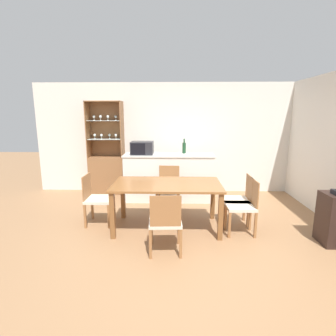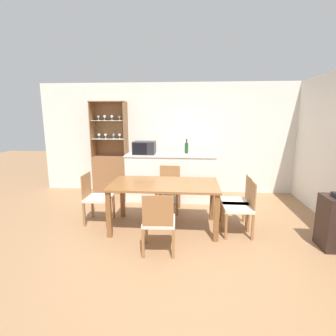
{
  "view_description": "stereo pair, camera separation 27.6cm",
  "coord_description": "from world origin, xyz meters",
  "px_view_note": "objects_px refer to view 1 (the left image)",
  "views": [
    {
      "loc": [
        -0.12,
        -3.58,
        1.85
      ],
      "look_at": [
        -0.24,
        1.2,
        0.86
      ],
      "focal_mm": 28.0,
      "sensor_mm": 36.0,
      "label": 1
    },
    {
      "loc": [
        0.16,
        -3.56,
        1.85
      ],
      "look_at": [
        -0.24,
        1.2,
        0.86
      ],
      "focal_mm": 28.0,
      "sensor_mm": 36.0,
      "label": 2
    }
  ],
  "objects_px": {
    "dining_chair_head_far": "(168,188)",
    "dining_chair_head_near": "(165,222)",
    "display_cabinet": "(107,168)",
    "wine_bottle": "(184,148)",
    "dining_chair_side_right_far": "(239,200)",
    "dining_table": "(167,189)",
    "dining_chair_side_left_far": "(97,199)",
    "dining_chair_side_right_near": "(243,206)",
    "microwave": "(142,148)"
  },
  "relations": [
    {
      "from": "dining_chair_head_far",
      "to": "dining_chair_head_near",
      "type": "distance_m",
      "value": 1.59
    },
    {
      "from": "display_cabinet",
      "to": "wine_bottle",
      "type": "relative_size",
      "value": 6.74
    },
    {
      "from": "dining_chair_side_right_far",
      "to": "wine_bottle",
      "type": "height_order",
      "value": "wine_bottle"
    },
    {
      "from": "dining_table",
      "to": "dining_chair_head_far",
      "type": "height_order",
      "value": "dining_chair_head_far"
    },
    {
      "from": "dining_chair_head_near",
      "to": "dining_chair_side_left_far",
      "type": "bearing_deg",
      "value": 138.87
    },
    {
      "from": "display_cabinet",
      "to": "dining_chair_side_right_near",
      "type": "relative_size",
      "value": 2.49
    },
    {
      "from": "dining_table",
      "to": "wine_bottle",
      "type": "bearing_deg",
      "value": 78.68
    },
    {
      "from": "display_cabinet",
      "to": "dining_chair_side_right_near",
      "type": "height_order",
      "value": "display_cabinet"
    },
    {
      "from": "dining_table",
      "to": "dining_chair_side_right_near",
      "type": "xyz_separation_m",
      "value": [
        1.19,
        -0.14,
        -0.22
      ]
    },
    {
      "from": "display_cabinet",
      "to": "dining_chair_side_right_far",
      "type": "height_order",
      "value": "display_cabinet"
    },
    {
      "from": "display_cabinet",
      "to": "dining_chair_side_left_far",
      "type": "bearing_deg",
      "value": -81.21
    },
    {
      "from": "dining_chair_side_left_far",
      "to": "display_cabinet",
      "type": "bearing_deg",
      "value": -171.64
    },
    {
      "from": "dining_table",
      "to": "dining_chair_side_left_far",
      "type": "height_order",
      "value": "dining_chair_side_left_far"
    },
    {
      "from": "dining_table",
      "to": "dining_chair_head_far",
      "type": "bearing_deg",
      "value": 89.78
    },
    {
      "from": "display_cabinet",
      "to": "dining_chair_side_left_far",
      "type": "relative_size",
      "value": 2.49
    },
    {
      "from": "dining_chair_side_right_near",
      "to": "wine_bottle",
      "type": "distance_m",
      "value": 2.08
    },
    {
      "from": "dining_chair_side_right_far",
      "to": "wine_bottle",
      "type": "bearing_deg",
      "value": 31.43
    },
    {
      "from": "display_cabinet",
      "to": "dining_chair_head_far",
      "type": "xyz_separation_m",
      "value": [
        1.47,
        -1.15,
        -0.16
      ]
    },
    {
      "from": "dining_chair_side_right_near",
      "to": "wine_bottle",
      "type": "bearing_deg",
      "value": 25.45
    },
    {
      "from": "dining_chair_head_far",
      "to": "dining_chair_side_right_far",
      "type": "bearing_deg",
      "value": 155.07
    },
    {
      "from": "dining_chair_side_right_far",
      "to": "microwave",
      "type": "xyz_separation_m",
      "value": [
        -1.76,
        1.31,
        0.7
      ]
    },
    {
      "from": "dining_chair_side_right_near",
      "to": "microwave",
      "type": "height_order",
      "value": "microwave"
    },
    {
      "from": "dining_chair_side_right_far",
      "to": "microwave",
      "type": "relative_size",
      "value": 1.84
    },
    {
      "from": "dining_chair_head_far",
      "to": "dining_table",
      "type": "bearing_deg",
      "value": 93.78
    },
    {
      "from": "dining_table",
      "to": "dining_chair_head_near",
      "type": "height_order",
      "value": "dining_chair_head_near"
    },
    {
      "from": "dining_chair_side_right_far",
      "to": "dining_chair_side_left_far",
      "type": "bearing_deg",
      "value": 91.08
    },
    {
      "from": "dining_chair_head_near",
      "to": "wine_bottle",
      "type": "bearing_deg",
      "value": 79.35
    },
    {
      "from": "wine_bottle",
      "to": "dining_chair_side_right_far",
      "type": "bearing_deg",
      "value": -59.67
    },
    {
      "from": "dining_chair_side_right_far",
      "to": "microwave",
      "type": "distance_m",
      "value": 2.3
    },
    {
      "from": "display_cabinet",
      "to": "dining_chair_head_near",
      "type": "xyz_separation_m",
      "value": [
        1.47,
        -2.74,
        -0.16
      ]
    },
    {
      "from": "display_cabinet",
      "to": "dining_chair_head_far",
      "type": "height_order",
      "value": "display_cabinet"
    },
    {
      "from": "display_cabinet",
      "to": "dining_chair_head_near",
      "type": "relative_size",
      "value": 2.49
    },
    {
      "from": "dining_chair_head_near",
      "to": "microwave",
      "type": "height_order",
      "value": "microwave"
    },
    {
      "from": "dining_chair_side_right_near",
      "to": "dining_chair_head_near",
      "type": "xyz_separation_m",
      "value": [
        -1.19,
        -0.66,
        0.0
      ]
    },
    {
      "from": "display_cabinet",
      "to": "wine_bottle",
      "type": "xyz_separation_m",
      "value": [
        1.79,
        -0.32,
        0.52
      ]
    },
    {
      "from": "dining_table",
      "to": "dining_chair_head_near",
      "type": "xyz_separation_m",
      "value": [
        0.0,
        -0.79,
        -0.22
      ]
    },
    {
      "from": "dining_table",
      "to": "microwave",
      "type": "relative_size",
      "value": 3.72
    },
    {
      "from": "microwave",
      "to": "dining_chair_head_far",
      "type": "bearing_deg",
      "value": -48.67
    },
    {
      "from": "display_cabinet",
      "to": "dining_chair_side_right_near",
      "type": "distance_m",
      "value": 3.38
    },
    {
      "from": "dining_chair_head_far",
      "to": "dining_chair_head_near",
      "type": "relative_size",
      "value": 1.0
    },
    {
      "from": "dining_table",
      "to": "dining_chair_side_left_far",
      "type": "distance_m",
      "value": 1.22
    },
    {
      "from": "dining_chair_side_right_far",
      "to": "dining_chair_head_near",
      "type": "relative_size",
      "value": 1.0
    },
    {
      "from": "display_cabinet",
      "to": "dining_chair_head_far",
      "type": "bearing_deg",
      "value": -37.96
    },
    {
      "from": "dining_table",
      "to": "wine_bottle",
      "type": "height_order",
      "value": "wine_bottle"
    },
    {
      "from": "dining_chair_head_far",
      "to": "microwave",
      "type": "bearing_deg",
      "value": -44.66
    },
    {
      "from": "display_cabinet",
      "to": "dining_chair_side_right_far",
      "type": "xyz_separation_m",
      "value": [
        2.66,
        -1.8,
        -0.16
      ]
    },
    {
      "from": "dining_table",
      "to": "wine_bottle",
      "type": "relative_size",
      "value": 5.46
    },
    {
      "from": "dining_chair_head_far",
      "to": "dining_chair_side_right_near",
      "type": "relative_size",
      "value": 1.0
    },
    {
      "from": "dining_chair_head_near",
      "to": "microwave",
      "type": "bearing_deg",
      "value": 101.3
    },
    {
      "from": "dining_table",
      "to": "dining_chair_side_left_far",
      "type": "bearing_deg",
      "value": 173.32
    }
  ]
}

